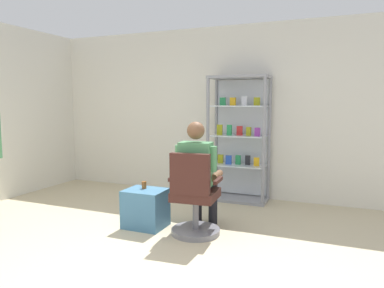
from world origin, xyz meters
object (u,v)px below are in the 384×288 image
(storage_crate, at_px, (146,208))
(tea_glass, at_px, (144,185))
(display_cabinet_main, at_px, (240,138))
(office_chair, at_px, (194,201))
(seated_shopkeeper, at_px, (199,171))

(storage_crate, distance_m, tea_glass, 0.28)
(display_cabinet_main, relative_size, tea_glass, 21.73)
(storage_crate, xyz_separation_m, tea_glass, (-0.04, 0.05, 0.27))
(office_chair, distance_m, storage_crate, 0.67)
(display_cabinet_main, bearing_deg, tea_glass, -114.93)
(storage_crate, bearing_deg, display_cabinet_main, 67.02)
(storage_crate, bearing_deg, tea_glass, 131.84)
(display_cabinet_main, bearing_deg, office_chair, -91.81)
(office_chair, height_order, seated_shopkeeper, seated_shopkeeper)
(display_cabinet_main, relative_size, seated_shopkeeper, 1.47)
(office_chair, distance_m, seated_shopkeeper, 0.36)
(office_chair, xyz_separation_m, seated_shopkeeper, (-0.01, 0.16, 0.32))
(display_cabinet_main, xyz_separation_m, office_chair, (-0.05, -1.71, -0.57))
(tea_glass, bearing_deg, seated_shopkeeper, 6.14)
(office_chair, distance_m, tea_glass, 0.71)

